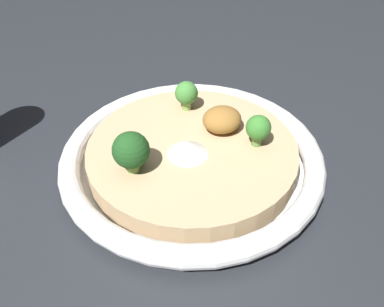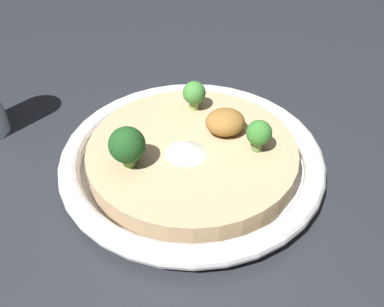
# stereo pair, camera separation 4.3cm
# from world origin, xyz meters

# --- Properties ---
(ground_plane) EXTENTS (6.00, 6.00, 0.00)m
(ground_plane) POSITION_xyz_m (0.00, 0.00, 0.00)
(ground_plane) COLOR #23262B
(risotto_bowl) EXTENTS (0.30, 0.30, 0.04)m
(risotto_bowl) POSITION_xyz_m (0.00, 0.00, 0.02)
(risotto_bowl) COLOR white
(risotto_bowl) RESTS_ON ground_plane
(cheese_sprinkle) EXTENTS (0.05, 0.05, 0.02)m
(cheese_sprinkle) POSITION_xyz_m (0.01, 0.01, 0.04)
(cheese_sprinkle) COLOR white
(cheese_sprinkle) RESTS_ON risotto_bowl
(crispy_onion_garnish) EXTENTS (0.05, 0.04, 0.03)m
(crispy_onion_garnish) POSITION_xyz_m (-0.04, -0.02, 0.05)
(crispy_onion_garnish) COLOR olive
(crispy_onion_garnish) RESTS_ON risotto_bowl
(broccoli_front_left) EXTENTS (0.03, 0.03, 0.04)m
(broccoli_front_left) POSITION_xyz_m (-0.02, -0.07, 0.06)
(broccoli_front_left) COLOR #84A856
(broccoli_front_left) RESTS_ON risotto_bowl
(broccoli_back_right) EXTENTS (0.04, 0.04, 0.05)m
(broccoli_back_right) POSITION_xyz_m (0.07, 0.02, 0.06)
(broccoli_back_right) COLOR #759E4C
(broccoli_back_right) RESTS_ON risotto_bowl
(broccoli_left) EXTENTS (0.03, 0.03, 0.04)m
(broccoli_left) POSITION_xyz_m (-0.07, 0.02, 0.06)
(broccoli_left) COLOR #668E47
(broccoli_left) RESTS_ON risotto_bowl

